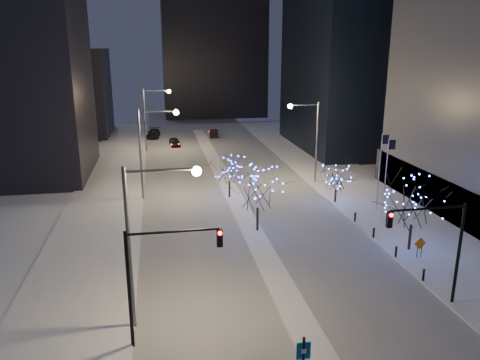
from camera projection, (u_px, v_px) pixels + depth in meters
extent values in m
plane|color=silver|center=(303.00, 329.00, 28.09)|extent=(160.00, 160.00, 0.00)
cube|color=#9DA2AB|center=(222.00, 176.00, 61.22)|extent=(20.00, 130.00, 0.02)
cube|color=white|center=(228.00, 186.00, 56.47)|extent=(2.00, 80.00, 0.15)
cube|color=white|center=(382.00, 206.00, 49.54)|extent=(10.00, 90.00, 0.15)
cube|color=white|center=(99.00, 223.00, 44.64)|extent=(8.00, 90.00, 0.15)
cube|color=black|center=(59.00, 93.00, 87.78)|extent=(18.00, 16.00, 16.00)
cube|color=black|center=(213.00, 26.00, 110.44)|extent=(24.00, 14.00, 42.00)
cylinder|color=#595E66|center=(129.00, 251.00, 26.93)|extent=(0.24, 0.24, 10.00)
cylinder|color=#595E66|center=(161.00, 170.00, 25.97)|extent=(4.00, 0.16, 0.16)
sphere|color=#EFBA77|center=(197.00, 171.00, 26.35)|extent=(0.56, 0.56, 0.56)
cylinder|color=#595E66|center=(141.00, 155.00, 50.59)|extent=(0.24, 0.24, 10.00)
cylinder|color=#595E66|center=(157.00, 111.00, 49.64)|extent=(4.00, 0.16, 0.16)
sphere|color=#EFBA77|center=(176.00, 112.00, 50.02)|extent=(0.56, 0.56, 0.56)
cylinder|color=#595E66|center=(145.00, 121.00, 74.26)|extent=(0.24, 0.24, 10.00)
cylinder|color=#595E66|center=(156.00, 91.00, 73.31)|extent=(4.00, 0.16, 0.16)
sphere|color=#EFBA77|center=(169.00, 91.00, 73.69)|extent=(0.56, 0.56, 0.56)
cylinder|color=#595E66|center=(317.00, 143.00, 56.98)|extent=(0.24, 0.24, 10.00)
cylinder|color=#595E66|center=(304.00, 105.00, 55.39)|extent=(3.50, 0.16, 0.16)
sphere|color=#EFBA77|center=(290.00, 106.00, 55.14)|extent=(0.56, 0.56, 0.56)
cylinder|color=black|center=(129.00, 291.00, 25.44)|extent=(0.20, 0.20, 7.00)
cylinder|color=black|center=(173.00, 232.00, 24.96)|extent=(5.00, 0.14, 0.14)
cube|color=black|center=(220.00, 238.00, 25.53)|extent=(0.32, 0.28, 1.00)
sphere|color=#FF0C05|center=(220.00, 233.00, 25.27)|extent=(0.22, 0.22, 0.22)
cylinder|color=black|center=(458.00, 255.00, 29.85)|extent=(0.20, 0.20, 7.00)
cylinder|color=black|center=(428.00, 209.00, 28.52)|extent=(5.00, 0.14, 0.14)
cube|color=black|center=(389.00, 220.00, 28.25)|extent=(0.32, 0.28, 1.00)
sphere|color=#FF0C05|center=(391.00, 215.00, 27.98)|extent=(0.22, 0.22, 0.22)
cylinder|color=silver|center=(385.00, 180.00, 44.29)|extent=(0.10, 0.10, 8.00)
cube|color=black|center=(392.00, 145.00, 43.42)|extent=(0.70, 0.03, 0.90)
cylinder|color=silver|center=(379.00, 173.00, 46.76)|extent=(0.10, 0.10, 8.00)
cube|color=black|center=(385.00, 139.00, 45.89)|extent=(0.70, 0.03, 0.90)
cylinder|color=black|center=(423.00, 275.00, 33.43)|extent=(0.16, 0.16, 0.90)
cylinder|color=black|center=(396.00, 252.00, 37.22)|extent=(0.16, 0.16, 0.90)
cylinder|color=black|center=(374.00, 233.00, 41.01)|extent=(0.16, 0.16, 0.90)
cylinder|color=black|center=(355.00, 217.00, 44.79)|extent=(0.16, 0.16, 0.90)
imported|color=black|center=(175.00, 142.00, 79.64)|extent=(2.02, 4.20, 1.38)
imported|color=black|center=(214.00, 133.00, 87.82)|extent=(1.90, 4.53, 1.45)
imported|color=black|center=(154.00, 134.00, 86.98)|extent=(2.73, 5.49, 1.53)
cylinder|color=black|center=(257.00, 219.00, 42.48)|extent=(0.22, 0.22, 2.14)
cylinder|color=black|center=(229.00, 189.00, 51.95)|extent=(0.22, 0.22, 1.86)
cylinder|color=black|center=(410.00, 237.00, 38.48)|extent=(0.22, 0.22, 2.14)
cylinder|color=black|center=(335.00, 196.00, 50.40)|extent=(0.22, 0.22, 1.40)
cube|color=#0D5B94|center=(303.00, 351.00, 21.25)|extent=(0.66, 0.11, 0.84)
cylinder|color=black|center=(417.00, 252.00, 37.12)|extent=(0.05, 0.05, 1.00)
cylinder|color=black|center=(421.00, 251.00, 37.18)|extent=(0.05, 0.05, 1.00)
cube|color=orange|center=(420.00, 243.00, 36.96)|extent=(1.03, 0.08, 1.03)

